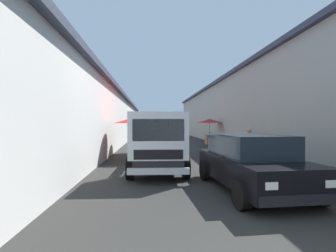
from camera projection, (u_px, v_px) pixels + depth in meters
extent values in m
plane|color=#282826|center=(181.00, 152.00, 14.89)|extent=(90.00, 90.00, 0.00)
cube|color=silver|center=(67.00, 121.00, 16.55)|extent=(49.50, 7.00, 3.83)
cube|color=#383D4C|center=(67.00, 91.00, 16.53)|extent=(49.80, 7.50, 0.24)
cube|color=#A39E93|center=(279.00, 111.00, 17.68)|extent=(49.50, 7.00, 5.24)
cube|color=#383D4C|center=(279.00, 74.00, 17.65)|extent=(49.80, 7.50, 0.24)
cylinder|color=#9E9EA3|center=(209.00, 132.00, 20.19)|extent=(0.06, 0.06, 2.12)
cone|color=red|center=(209.00, 121.00, 20.18)|extent=(2.19, 2.19, 0.33)
sphere|color=#9E9EA3|center=(209.00, 118.00, 20.18)|extent=(0.07, 0.07, 0.07)
cube|color=#9E7547|center=(210.00, 140.00, 20.38)|extent=(0.89, 0.75, 0.81)
sphere|color=orange|center=(211.00, 134.00, 20.08)|extent=(0.09, 0.09, 0.09)
sphere|color=orange|center=(208.00, 134.00, 20.11)|extent=(0.09, 0.09, 0.09)
sphere|color=orange|center=(208.00, 134.00, 20.68)|extent=(0.09, 0.09, 0.09)
sphere|color=orange|center=(212.00, 134.00, 20.57)|extent=(0.09, 0.09, 0.09)
sphere|color=orange|center=(209.00, 134.00, 20.26)|extent=(0.09, 0.09, 0.09)
cylinder|color=#9E9EA3|center=(139.00, 138.00, 11.97)|extent=(0.06, 0.06, 2.11)
cone|color=red|center=(139.00, 120.00, 11.96)|extent=(2.53, 2.53, 0.35)
sphere|color=#9E9EA3|center=(139.00, 115.00, 11.96)|extent=(0.07, 0.07, 0.07)
cube|color=brown|center=(138.00, 150.00, 12.02)|extent=(0.82, 0.67, 0.84)
sphere|color=orange|center=(142.00, 141.00, 11.88)|extent=(0.09, 0.09, 0.09)
sphere|color=orange|center=(136.00, 141.00, 11.95)|extent=(0.09, 0.09, 0.09)
sphere|color=orange|center=(135.00, 140.00, 12.11)|extent=(0.09, 0.09, 0.09)
cylinder|color=#9E9EA3|center=(149.00, 134.00, 14.24)|extent=(0.06, 0.06, 2.25)
cone|color=red|center=(149.00, 119.00, 14.23)|extent=(2.46, 2.46, 0.43)
sphere|color=#9E9EA3|center=(149.00, 114.00, 14.23)|extent=(0.07, 0.07, 0.07)
cube|color=brown|center=(145.00, 147.00, 14.01)|extent=(0.73, 0.61, 0.82)
sphere|color=orange|center=(146.00, 139.00, 14.00)|extent=(0.09, 0.09, 0.09)
sphere|color=orange|center=(148.00, 139.00, 14.18)|extent=(0.09, 0.09, 0.09)
sphere|color=orange|center=(144.00, 139.00, 13.94)|extent=(0.09, 0.09, 0.09)
cube|color=black|center=(251.00, 169.00, 6.33)|extent=(3.99, 1.93, 0.64)
cube|color=#19232D|center=(249.00, 145.00, 6.47)|extent=(2.42, 1.64, 0.56)
cube|color=black|center=(300.00, 200.00, 4.44)|extent=(0.19, 1.65, 0.20)
cube|color=silver|center=(330.00, 184.00, 4.49)|extent=(0.07, 0.24, 0.14)
cube|color=silver|center=(271.00, 186.00, 4.34)|extent=(0.07, 0.24, 0.14)
cylinder|color=black|center=(320.00, 192.00, 5.13)|extent=(0.61, 0.23, 0.60)
cylinder|color=black|center=(242.00, 195.00, 4.91)|extent=(0.61, 0.23, 0.60)
cylinder|color=black|center=(257.00, 169.00, 7.76)|extent=(0.61, 0.23, 0.60)
cylinder|color=black|center=(205.00, 170.00, 7.54)|extent=(0.61, 0.23, 0.60)
cube|color=black|center=(158.00, 156.00, 9.30)|extent=(4.84, 1.59, 0.36)
cube|color=silver|center=(158.00, 135.00, 7.66)|extent=(1.58, 1.79, 1.40)
cube|color=#19232D|center=(158.00, 130.00, 6.92)|extent=(0.10, 1.47, 0.63)
cube|color=#19232D|center=(158.00, 129.00, 7.66)|extent=(1.09, 1.80, 0.45)
cube|color=black|center=(158.00, 155.00, 6.92)|extent=(0.09, 1.40, 0.28)
cube|color=silver|center=(158.00, 171.00, 6.84)|extent=(0.16, 1.75, 0.18)
cube|color=gray|center=(177.00, 143.00, 10.15)|extent=(3.16, 0.14, 0.50)
cube|color=gray|center=(138.00, 143.00, 10.07)|extent=(3.16, 0.14, 0.50)
cube|color=gray|center=(157.00, 140.00, 11.66)|extent=(0.10, 1.65, 0.50)
cylinder|color=black|center=(186.00, 167.00, 7.71)|extent=(0.73, 0.24, 0.72)
cylinder|color=black|center=(130.00, 168.00, 7.63)|extent=(0.73, 0.24, 0.72)
cylinder|color=black|center=(177.00, 155.00, 10.78)|extent=(0.73, 0.24, 0.72)
cylinder|color=black|center=(137.00, 155.00, 10.69)|extent=(0.73, 0.24, 0.72)
cylinder|color=#232328|center=(247.00, 156.00, 10.04)|extent=(0.14, 0.14, 0.78)
cylinder|color=#232328|center=(251.00, 157.00, 9.98)|extent=(0.14, 0.14, 0.78)
cube|color=white|center=(249.00, 140.00, 10.00)|extent=(0.39, 0.49, 0.58)
sphere|color=#A57A5B|center=(249.00, 130.00, 10.00)|extent=(0.21, 0.21, 0.21)
cylinder|color=white|center=(242.00, 139.00, 10.12)|extent=(0.08, 0.08, 0.52)
cylinder|color=white|center=(256.00, 139.00, 9.89)|extent=(0.08, 0.08, 0.52)
cylinder|color=black|center=(252.00, 162.00, 9.76)|extent=(0.45, 0.18, 0.44)
cylinder|color=black|center=(273.00, 167.00, 8.56)|extent=(0.45, 0.20, 0.44)
cube|color=silver|center=(263.00, 163.00, 9.11)|extent=(0.94, 0.46, 0.08)
ellipsoid|color=black|center=(268.00, 154.00, 8.82)|extent=(0.60, 0.37, 0.20)
cube|color=silver|center=(253.00, 150.00, 9.71)|extent=(0.20, 0.34, 0.56)
cylinder|color=silver|center=(254.00, 148.00, 9.64)|extent=(0.28, 0.11, 0.68)
cylinder|color=black|center=(255.00, 139.00, 9.56)|extent=(0.55, 0.15, 0.04)
cylinder|color=#194CB2|center=(238.00, 148.00, 13.32)|extent=(0.30, 0.30, 0.03)
cylinder|color=#194CB2|center=(237.00, 151.00, 13.44)|extent=(0.04, 0.04, 0.42)
cylinder|color=#194CB2|center=(236.00, 152.00, 13.32)|extent=(0.04, 0.04, 0.42)
cylinder|color=#194CB2|center=(239.00, 152.00, 13.21)|extent=(0.04, 0.04, 0.42)
cylinder|color=#194CB2|center=(240.00, 152.00, 13.33)|extent=(0.04, 0.04, 0.42)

